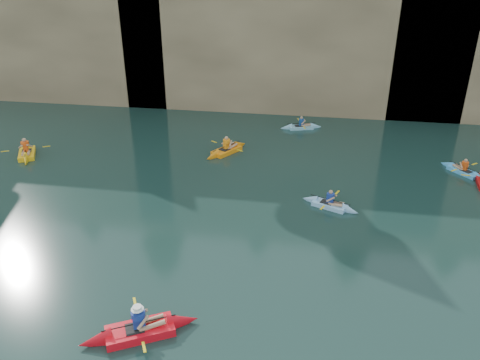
# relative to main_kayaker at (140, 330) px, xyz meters

# --- Properties ---
(ground) EXTENTS (160.00, 160.00, 0.00)m
(ground) POSITION_rel_main_kayaker_xyz_m (0.75, 1.14, -0.18)
(ground) COLOR black
(ground) RESTS_ON ground
(cliff) EXTENTS (70.00, 16.00, 12.00)m
(cliff) POSITION_rel_main_kayaker_xyz_m (0.75, 31.14, 5.82)
(cliff) COLOR tan
(cliff) RESTS_ON ground
(cliff_slab_west) EXTENTS (26.00, 2.40, 10.56)m
(cliff_slab_west) POSITION_rel_main_kayaker_xyz_m (-19.25, 23.74, 5.10)
(cliff_slab_west) COLOR #9F8560
(cliff_slab_west) RESTS_ON ground
(cliff_slab_center) EXTENTS (24.00, 2.40, 11.40)m
(cliff_slab_center) POSITION_rel_main_kayaker_xyz_m (2.75, 23.74, 5.52)
(cliff_slab_center) COLOR #9F8560
(cliff_slab_center) RESTS_ON ground
(sea_cave_west) EXTENTS (4.50, 1.00, 4.00)m
(sea_cave_west) POSITION_rel_main_kayaker_xyz_m (-17.25, 23.09, 1.82)
(sea_cave_west) COLOR black
(sea_cave_west) RESTS_ON ground
(sea_cave_center) EXTENTS (3.50, 1.00, 3.20)m
(sea_cave_center) POSITION_rel_main_kayaker_xyz_m (-3.25, 23.09, 1.42)
(sea_cave_center) COLOR black
(sea_cave_center) RESTS_ON ground
(sea_cave_east) EXTENTS (5.00, 1.00, 4.50)m
(sea_cave_east) POSITION_rel_main_kayaker_xyz_m (10.75, 23.09, 2.07)
(sea_cave_east) COLOR black
(sea_cave_east) RESTS_ON ground
(main_kayaker) EXTENTS (3.60, 2.46, 1.36)m
(main_kayaker) POSITION_rel_main_kayaker_xyz_m (0.00, 0.00, 0.00)
(main_kayaker) COLOR red
(main_kayaker) RESTS_ON ground
(kayaker_orange) EXTENTS (2.43, 3.22, 1.27)m
(kayaker_orange) POSITION_rel_main_kayaker_xyz_m (-0.15, 14.82, -0.02)
(kayaker_orange) COLOR orange
(kayaker_orange) RESTS_ON ground
(kayaker_ltblue_near) EXTENTS (2.80, 2.03, 1.09)m
(kayaker_ltblue_near) POSITION_rel_main_kayaker_xyz_m (5.79, 9.12, -0.05)
(kayaker_ltblue_near) COLOR #8DC1ED
(kayaker_ltblue_near) RESTS_ON ground
(kayaker_yellow) EXTENTS (2.35, 3.27, 1.35)m
(kayaker_yellow) POSITION_rel_main_kayaker_xyz_m (-11.47, 12.45, -0.01)
(kayaker_yellow) COLOR yellow
(kayaker_yellow) RESTS_ON ground
(kayaker_ltblue_mid) EXTENTS (2.86, 2.06, 1.06)m
(kayaker_ltblue_mid) POSITION_rel_main_kayaker_xyz_m (3.97, 19.77, -0.05)
(kayaker_ltblue_mid) COLOR #7DB9D1
(kayaker_ltblue_mid) RESTS_ON ground
(kayaker_blue_east) EXTENTS (2.32, 2.67, 1.03)m
(kayaker_blue_east) POSITION_rel_main_kayaker_xyz_m (12.85, 14.04, -0.05)
(kayaker_blue_east) COLOR #46A7F0
(kayaker_blue_east) RESTS_ON ground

